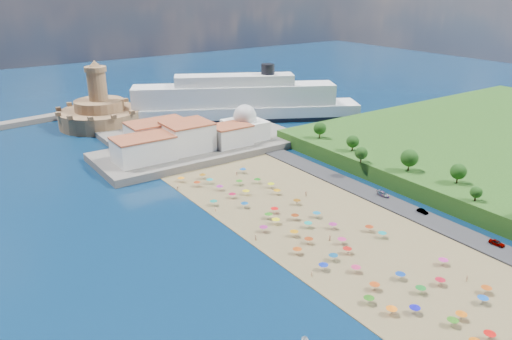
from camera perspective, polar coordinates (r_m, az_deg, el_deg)
ground at (r=151.50m, az=4.17°, el=-5.91°), size 700.00×700.00×0.00m
terrace at (r=212.55m, az=-6.06°, el=2.47°), size 90.00×36.00×3.00m
jetty at (r=234.83m, az=-14.94°, el=3.58°), size 18.00×70.00×2.40m
waterfront_buildings at (r=205.59m, az=-9.39°, el=3.53°), size 57.00×29.00×11.00m
domed_building at (r=218.55m, az=-1.27°, el=5.15°), size 16.00×16.00×15.00m
fortress at (r=260.97m, az=-17.38°, el=6.28°), size 40.00×40.00×32.40m
cruise_ship at (r=260.83m, az=-2.44°, el=7.60°), size 124.05×78.25×28.43m
beach_parasols at (r=142.47m, az=6.64°, el=-6.86°), size 32.30×113.73×2.20m
beachgoers at (r=157.40m, az=1.70°, el=-4.33°), size 34.17×91.11×1.84m
parked_cars at (r=162.35m, az=18.84°, el=-4.60°), size 2.09×44.88×1.44m
hillside_trees at (r=177.24m, az=17.89°, el=0.70°), size 16.33×110.20×7.81m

